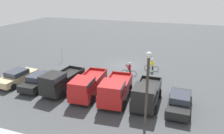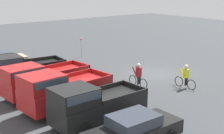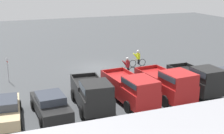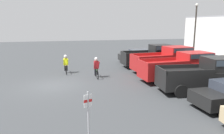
# 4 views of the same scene
# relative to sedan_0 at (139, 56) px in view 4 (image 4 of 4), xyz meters

# --- Properties ---
(ground_plane) EXTENTS (80.00, 80.00, 0.00)m
(ground_plane) POSITION_rel_sedan_0_xyz_m (7.47, -9.32, -0.74)
(ground_plane) COLOR #383A3D
(sedan_0) EXTENTS (2.03, 4.62, 1.46)m
(sedan_0) POSITION_rel_sedan_0_xyz_m (0.00, 0.00, 0.00)
(sedan_0) COLOR black
(sedan_0) RESTS_ON ground_plane
(pickup_truck_0) EXTENTS (2.22, 5.03, 2.24)m
(pickup_truck_0) POSITION_rel_sedan_0_xyz_m (2.80, 0.23, 0.41)
(pickup_truck_0) COLOR black
(pickup_truck_0) RESTS_ON ground_plane
(pickup_truck_1) EXTENTS (2.61, 5.41, 2.33)m
(pickup_truck_1) POSITION_rel_sedan_0_xyz_m (5.57, 0.43, 0.46)
(pickup_truck_1) COLOR maroon
(pickup_truck_1) RESTS_ON ground_plane
(pickup_truck_2) EXTENTS (2.40, 5.70, 2.19)m
(pickup_truck_2) POSITION_rel_sedan_0_xyz_m (8.38, 0.23, 0.40)
(pickup_truck_2) COLOR maroon
(pickup_truck_2) RESTS_ON ground_plane
(pickup_truck_3) EXTENTS (2.46, 5.30, 2.24)m
(pickup_truck_3) POSITION_rel_sedan_0_xyz_m (11.23, 0.27, 0.42)
(pickup_truck_3) COLOR black
(pickup_truck_3) RESTS_ON ground_plane
(cyclist_0) EXTENTS (1.80, 0.46, 1.71)m
(cyclist_0) POSITION_rel_sedan_0_xyz_m (5.93, -5.91, 0.12)
(cyclist_0) COLOR black
(cyclist_0) RESTS_ON ground_plane
(cyclist_1) EXTENTS (1.79, 0.46, 1.68)m
(cyclist_1) POSITION_rel_sedan_0_xyz_m (3.70, -8.28, 0.13)
(cyclist_1) COLOR black
(cyclist_1) RESTS_ON ground_plane
(fire_lane_sign) EXTENTS (0.12, 0.29, 2.11)m
(fire_lane_sign) POSITION_rel_sedan_0_xyz_m (16.07, -7.85, 0.55)
(fire_lane_sign) COLOR #9E9EA3
(fire_lane_sign) RESTS_ON ground_plane
(lamppost) EXTENTS (0.36, 0.36, 6.46)m
(lamppost) POSITION_rel_sedan_0_xyz_m (1.89, 5.66, 3.07)
(lamppost) COLOR #2D2823
(lamppost) RESTS_ON ground_plane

